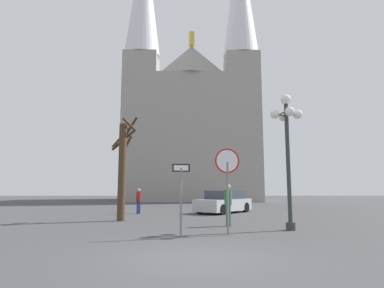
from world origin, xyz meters
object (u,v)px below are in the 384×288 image
at_px(one_way_arrow_sign, 181,191).
at_px(street_lamp, 287,136).
at_px(pedestrian_walking, 228,200).
at_px(cathedral, 191,118).
at_px(stop_sign, 227,173).
at_px(bare_tree, 123,166).
at_px(pedestrian_standing, 139,198).
at_px(parked_car_near_silver, 224,202).

height_order(one_way_arrow_sign, street_lamp, street_lamp).
distance_m(street_lamp, pedestrian_walking, 3.64).
xyz_separation_m(cathedral, stop_sign, (1.13, -30.56, -8.58)).
height_order(bare_tree, pedestrian_standing, bare_tree).
height_order(street_lamp, pedestrian_walking, street_lamp).
xyz_separation_m(stop_sign, parked_car_near_silver, (0.89, 10.02, -1.45)).
bearing_deg(bare_tree, pedestrian_walking, -24.55).
bearing_deg(parked_car_near_silver, street_lamp, -79.41).
relative_size(street_lamp, bare_tree, 1.02).
bearing_deg(one_way_arrow_sign, parked_car_near_silver, 76.71).
relative_size(stop_sign, pedestrian_walking, 1.70).
bearing_deg(street_lamp, pedestrian_walking, 148.27).
distance_m(one_way_arrow_sign, pedestrian_standing, 10.32).
relative_size(stop_sign, one_way_arrow_sign, 1.25).
xyz_separation_m(stop_sign, street_lamp, (2.53, 1.26, 1.49)).
bearing_deg(pedestrian_walking, bare_tree, 155.45).
height_order(cathedral, pedestrian_walking, cathedral).
xyz_separation_m(bare_tree, parked_car_near_silver, (5.58, 5.10, -1.99)).
distance_m(bare_tree, pedestrian_walking, 5.73).
distance_m(cathedral, pedestrian_standing, 23.61).
bearing_deg(bare_tree, one_way_arrow_sign, -60.61).
height_order(cathedral, stop_sign, cathedral).
xyz_separation_m(stop_sign, one_way_arrow_sign, (-1.60, -0.55, -0.63)).
distance_m(cathedral, street_lamp, 30.36).
relative_size(cathedral, stop_sign, 12.13).
bearing_deg(stop_sign, street_lamp, 26.51).
distance_m(cathedral, one_way_arrow_sign, 32.45).
distance_m(stop_sign, pedestrian_standing, 10.44).
relative_size(cathedral, pedestrian_standing, 23.11).
bearing_deg(cathedral, bare_tree, -97.89).
xyz_separation_m(stop_sign, pedestrian_walking, (0.32, 2.63, -1.06)).
bearing_deg(street_lamp, cathedral, 97.14).
height_order(stop_sign, pedestrian_walking, stop_sign).
relative_size(cathedral, parked_car_near_silver, 8.07).
bearing_deg(pedestrian_standing, bare_tree, -92.03).
height_order(stop_sign, parked_car_near_silver, stop_sign).
height_order(one_way_arrow_sign, pedestrian_walking, one_way_arrow_sign).
distance_m(cathedral, stop_sign, 31.76).
relative_size(street_lamp, pedestrian_standing, 3.40).
height_order(one_way_arrow_sign, bare_tree, bare_tree).
distance_m(stop_sign, parked_car_near_silver, 10.17).
distance_m(cathedral, bare_tree, 27.10).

